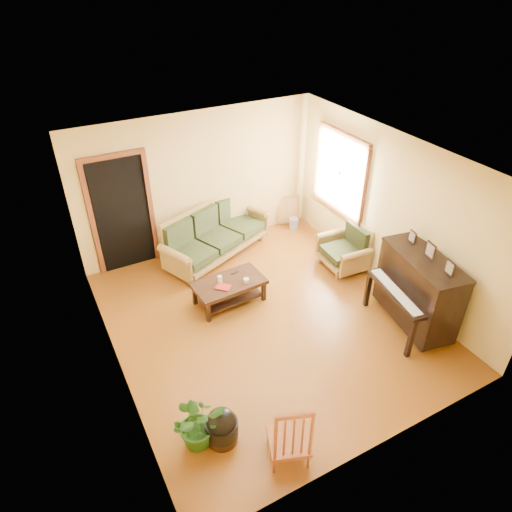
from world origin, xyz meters
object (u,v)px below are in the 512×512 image
potted_plant (198,423)px  coffee_table (229,292)px  piano (417,292)px  red_chair (289,428)px  footstool (222,430)px  ceramic_crock (294,223)px  armchair (343,247)px  sofa (217,233)px

potted_plant → coffee_table: bearing=56.7°
coffee_table → piano: piano is taller
coffee_table → red_chair: bearing=-101.9°
red_chair → footstool: bearing=158.2°
coffee_table → piano: size_ratio=0.83×
piano → ceramic_crock: 3.33m
armchair → ceramic_crock: armchair is taller
coffee_table → armchair: size_ratio=1.37×
sofa → ceramic_crock: bearing=-17.8°
coffee_table → armchair: (2.22, -0.06, 0.21)m
ceramic_crock → potted_plant: bearing=-134.4°
coffee_table → potted_plant: 2.56m
armchair → red_chair: size_ratio=0.86×
red_chair → sofa: bearing=96.7°
footstool → potted_plant: potted_plant is taller
coffee_table → potted_plant: potted_plant is taller
armchair → piano: size_ratio=0.60×
sofa → armchair: 2.30m
piano → red_chair: 3.00m
piano → red_chair: piano is taller
piano → footstool: size_ratio=3.58×
sofa → potted_plant: bearing=-140.1°
ceramic_crock → potted_plant: potted_plant is taller
sofa → red_chair: 4.25m
piano → red_chair: (-2.82, -0.99, -0.13)m
footstool → sofa: bearing=66.5°
armchair → piano: bearing=-86.0°
piano → potted_plant: piano is taller
ceramic_crock → coffee_table: bearing=-145.2°
potted_plant → piano: bearing=5.7°
coffee_table → ceramic_crock: coffee_table is taller
armchair → red_chair: bearing=-132.8°
footstool → ceramic_crock: footstool is taller
ceramic_crock → sofa: bearing=-175.1°
coffee_table → footstool: 2.53m
coffee_table → potted_plant: (-1.40, -2.14, 0.13)m
red_chair → potted_plant: (-0.82, 0.63, -0.14)m
sofa → potted_plant: size_ratio=3.23×
armchair → footstool: armchair is taller
armchair → footstool: 4.03m
sofa → piano: size_ratio=1.58×
potted_plant → sofa: bearing=62.7°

